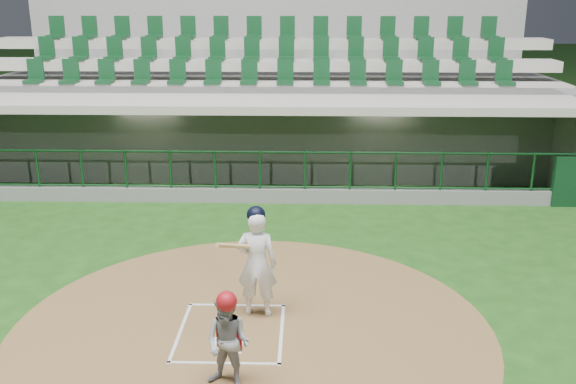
{
  "coord_description": "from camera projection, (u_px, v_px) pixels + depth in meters",
  "views": [
    {
      "loc": [
        1.09,
        -8.74,
        4.78
      ],
      "look_at": [
        0.76,
        2.6,
        1.3
      ],
      "focal_mm": 40.0,
      "sensor_mm": 36.0,
      "label": 1
    }
  ],
  "objects": [
    {
      "name": "batter",
      "position": [
        257.0,
        261.0,
        9.77
      ],
      "size": [
        0.87,
        0.87,
        1.78
      ],
      "color": "white",
      "rests_on": "dirt_circle"
    },
    {
      "name": "home_plate",
      "position": [
        228.0,
        345.0,
        9.11
      ],
      "size": [
        0.43,
        0.43,
        0.02
      ],
      "primitive_type": "cube",
      "color": "white",
      "rests_on": "dirt_circle"
    },
    {
      "name": "seating_deck",
      "position": [
        271.0,
        109.0,
        19.79
      ],
      "size": [
        17.0,
        6.72,
        5.15
      ],
      "color": "slate",
      "rests_on": "ground"
    },
    {
      "name": "ground",
      "position": [
        233.0,
        323.0,
        9.78
      ],
      "size": [
        120.0,
        120.0,
        0.0
      ],
      "primitive_type": "plane",
      "color": "#184012",
      "rests_on": "ground"
    },
    {
      "name": "dirt_circle",
      "position": [
        252.0,
        329.0,
        9.58
      ],
      "size": [
        7.2,
        7.2,
        0.01
      ],
      "primitive_type": "cylinder",
      "color": "brown",
      "rests_on": "ground"
    },
    {
      "name": "dugout_structure",
      "position": [
        269.0,
        146.0,
        17.0
      ],
      "size": [
        16.4,
        3.7,
        3.0
      ],
      "color": "slate",
      "rests_on": "ground"
    },
    {
      "name": "catcher",
      "position": [
        228.0,
        341.0,
        8.01
      ],
      "size": [
        0.73,
        0.65,
        1.32
      ],
      "color": "gray",
      "rests_on": "dirt_circle"
    },
    {
      "name": "batter_box_chalk",
      "position": [
        231.0,
        332.0,
        9.49
      ],
      "size": [
        1.55,
        1.8,
        0.01
      ],
      "color": "silver",
      "rests_on": "ground"
    }
  ]
}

